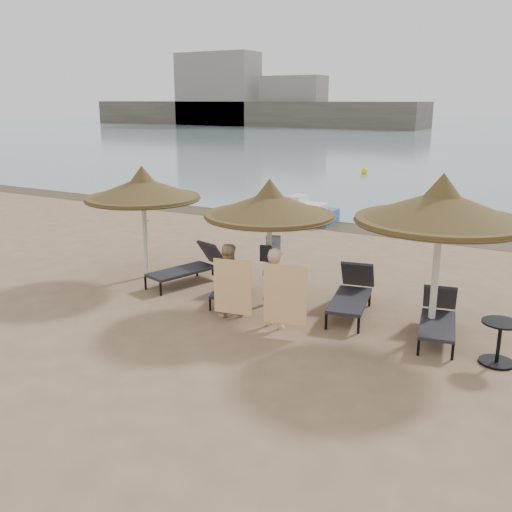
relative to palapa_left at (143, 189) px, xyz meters
The scene contains 19 objects.
ground 4.18m from the palapa_left, 23.98° to the right, with size 160.00×160.00×0.00m, color #977455.
wet_sand_strip 8.88m from the palapa_left, 67.92° to the left, with size 200.00×1.60×0.01m, color #4A3C28.
far_shore 79.46m from the palapa_left, 105.98° to the left, with size 150.00×54.80×12.00m.
palapa_left is the anchor object (origin of this frame).
palapa_center 3.64m from the palapa_left, ahead, with size 2.78×2.78×2.76m.
palapa_right 7.13m from the palapa_left, ahead, with size 3.11×3.11×3.09m.
lounger_far_left 2.21m from the palapa_left, ahead, with size 1.23×2.16×0.92m.
lounger_near_left 3.31m from the palapa_left, ahead, with size 1.05×1.78×0.76m.
lounger_near_right 5.68m from the palapa_left, ahead, with size 1.09×2.19×0.94m.
lounger_far_right 7.48m from the palapa_left, ahead, with size 0.97×1.97×0.85m.
side_table 8.66m from the palapa_left, ahead, with size 0.63×0.63×0.76m.
person_left 3.70m from the palapa_left, 21.38° to the right, with size 0.82×0.53×1.78m, color #D2B18C.
person_right 4.74m from the palapa_left, 17.05° to the right, with size 0.86×0.56×1.88m, color #D2B18C.
towel_left 4.17m from the palapa_left, 24.29° to the right, with size 0.79×0.16×1.12m.
towel_right 5.17m from the palapa_left, 18.62° to the right, with size 0.82×0.21×1.17m.
bag_patterned 3.75m from the palapa_left, ahead, with size 0.33×0.19×0.39m.
bag_dark 3.80m from the palapa_left, ahead, with size 0.25×0.11×0.35m.
pedal_boat 8.28m from the palapa_left, 84.86° to the left, with size 2.06×1.23×0.96m.
buoy_left 22.55m from the palapa_left, 95.27° to the left, with size 0.40×0.40×0.40m, color #F9F10A.
Camera 1 is at (6.00, -9.20, 4.34)m, focal length 40.00 mm.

